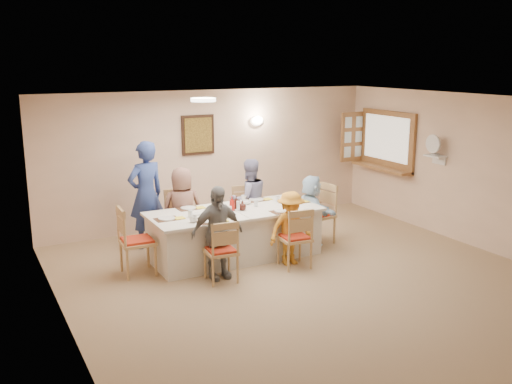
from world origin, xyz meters
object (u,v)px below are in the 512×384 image
diner_front_right (291,228)px  caregiver (146,195)px  diner_back_left (183,209)px  chair_front_left (221,250)px  diner_back_right (249,200)px  diner_front_left (217,233)px  diner_right_end (312,210)px  serving_hatch (387,141)px  dining_table (235,234)px  chair_front_right (295,237)px  desk_fan (435,148)px  chair_right_end (318,214)px  chair_back_right (246,213)px  chair_left_end (137,240)px  condiment_ketchup (232,204)px  chair_back_left (180,220)px

diner_front_right → caregiver: size_ratio=0.64×
diner_back_left → chair_front_left: bearing=98.2°
diner_back_right → diner_front_right: (-0.00, -1.36, -0.14)m
diner_front_left → diner_right_end: diner_front_left is taller
serving_hatch → dining_table: serving_hatch is taller
chair_front_right → diner_front_right: size_ratio=0.82×
dining_table → diner_front_right: size_ratio=2.36×
chair_front_left → diner_front_right: diner_front_right is taller
serving_hatch → diner_back_right: 3.20m
desk_fan → dining_table: 3.81m
chair_right_end → caregiver: caregiver is taller
diner_right_end → diner_back_right: bearing=55.2°
dining_table → chair_back_right: size_ratio=2.95×
diner_back_right → dining_table: bearing=51.5°
chair_front_right → diner_back_right: size_ratio=0.66×
chair_right_end → caregiver: (-2.60, 1.15, 0.38)m
chair_back_right → chair_right_end: 1.24m
diner_back_right → diner_right_end: bearing=143.2°
desk_fan → chair_right_end: (-2.04, 0.51, -1.05)m
chair_front_left → chair_left_end: bearing=-34.7°
serving_hatch → diner_back_left: bearing=-177.8°
desk_fan → diner_front_left: (-4.19, -0.17, -0.88)m
chair_left_end → desk_fan: bearing=-93.5°
chair_front_right → diner_back_right: bearing=-84.4°
chair_left_end → chair_right_end: chair_left_end is taller
chair_right_end → dining_table: bearing=-96.2°
chair_front_left → diner_back_left: (0.00, 1.48, 0.24)m
desk_fan → caregiver: 4.97m
dining_table → serving_hatch: bearing=12.8°
desk_fan → condiment_ketchup: size_ratio=1.31×
chair_right_end → chair_back_left: bearing=-116.6°
caregiver → chair_back_left: bearing=127.8°
serving_hatch → chair_front_left: serving_hatch is taller
chair_back_right → chair_right_end: size_ratio=0.90×
serving_hatch → diner_front_left: (-4.30, -1.52, -0.83)m
chair_left_end → diner_front_right: diner_front_right is taller
chair_left_end → condiment_ketchup: bearing=-88.4°
diner_front_right → chair_front_right: bearing=-92.1°
chair_front_left → condiment_ketchup: bearing=-119.5°
diner_back_left → desk_fan: bearing=172.4°
chair_right_end → diner_right_end: bearing=-96.2°
serving_hatch → chair_front_right: (-3.10, -1.64, -1.04)m
chair_left_end → chair_right_end: (3.10, 0.00, -0.00)m
diner_right_end → condiment_ketchup: diner_right_end is taller
serving_hatch → chair_front_right: serving_hatch is taller
serving_hatch → chair_left_end: serving_hatch is taller
serving_hatch → desk_fan: bearing=-94.7°
chair_front_right → condiment_ketchup: size_ratio=4.05×
chair_right_end → chair_left_end: bearing=-96.2°
chair_back_right → condiment_ketchup: bearing=-118.0°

